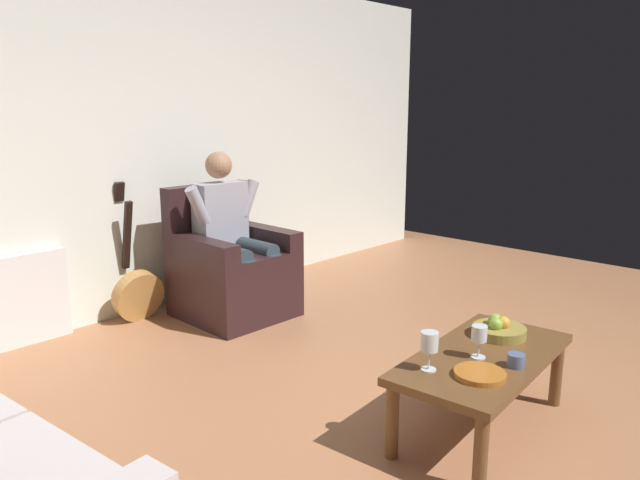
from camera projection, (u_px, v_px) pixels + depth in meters
The scene contains 12 objects.
ground_plane at pixel (486, 417), 3.08m from camera, with size 7.15×7.15×0.00m, color #AC704A.
wall_back at pixel (166, 140), 4.63m from camera, with size 6.36×0.06×2.57m, color white.
armchair at pixel (231, 271), 4.52m from camera, with size 0.74×0.76×0.97m.
person_seated at pixel (232, 230), 4.44m from camera, with size 0.66×0.61×1.22m.
coffee_table at pixel (483, 365), 2.90m from camera, with size 1.09×0.60×0.39m.
guitar at pixel (137, 291), 4.41m from camera, with size 0.38×0.28×1.02m.
radiator at pixel (24, 300), 3.95m from camera, with size 0.58×0.06×0.61m, color white.
wine_glass_near at pixel (429, 344), 2.68m from camera, with size 0.08×0.08×0.18m.
wine_glass_far at pixel (479, 336), 2.82m from camera, with size 0.07×0.07×0.16m.
fruit_bowl at pixel (499, 329), 3.11m from camera, with size 0.27×0.27×0.11m.
decorative_dish at pixel (480, 374), 2.64m from camera, with size 0.23×0.23×0.02m, color #B66826.
candle_jar at pixel (516, 360), 2.74m from camera, with size 0.08×0.08×0.06m, color slate.
Camera 1 is at (2.63, 1.28, 1.56)m, focal length 33.89 mm.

